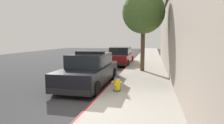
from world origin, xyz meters
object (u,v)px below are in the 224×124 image
(police_cruiser, at_px, (90,70))
(fire_hydrant, at_px, (117,83))
(parked_car_silver_ahead, at_px, (121,56))
(street_tree, at_px, (143,13))

(police_cruiser, height_order, fire_hydrant, police_cruiser)
(parked_car_silver_ahead, xyz_separation_m, fire_hydrant, (1.45, -9.22, -0.26))
(police_cruiser, height_order, parked_car_silver_ahead, police_cruiser)
(street_tree, bearing_deg, police_cruiser, -120.02)
(police_cruiser, xyz_separation_m, fire_hydrant, (1.61, -1.24, -0.26))
(police_cruiser, xyz_separation_m, street_tree, (2.35, 4.06, 3.26))
(parked_car_silver_ahead, bearing_deg, street_tree, -60.91)
(parked_car_silver_ahead, bearing_deg, police_cruiser, -91.18)
(fire_hydrant, bearing_deg, parked_car_silver_ahead, 98.91)
(parked_car_silver_ahead, distance_m, fire_hydrant, 9.34)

